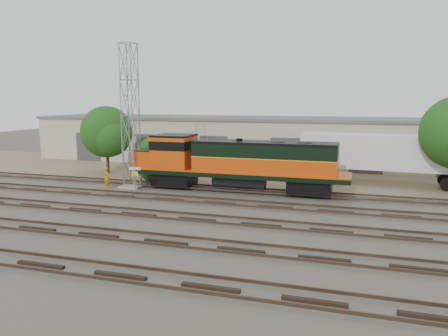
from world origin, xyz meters
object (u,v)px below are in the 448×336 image
(locomotive, at_px, (235,162))
(signal_tower, at_px, (130,119))
(worker, at_px, (107,178))
(semi_trailer, at_px, (389,154))

(locomotive, bearing_deg, signal_tower, -173.48)
(locomotive, distance_m, signal_tower, 9.43)
(locomotive, xyz_separation_m, signal_tower, (-8.75, -1.00, 3.36))
(worker, distance_m, semi_trailer, 24.06)
(signal_tower, relative_size, worker, 6.64)
(worker, bearing_deg, signal_tower, -114.02)
(locomotive, height_order, worker, locomotive)
(signal_tower, bearing_deg, worker, -150.83)
(worker, xyz_separation_m, semi_trailer, (22.40, 8.56, 1.85))
(signal_tower, height_order, semi_trailer, signal_tower)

